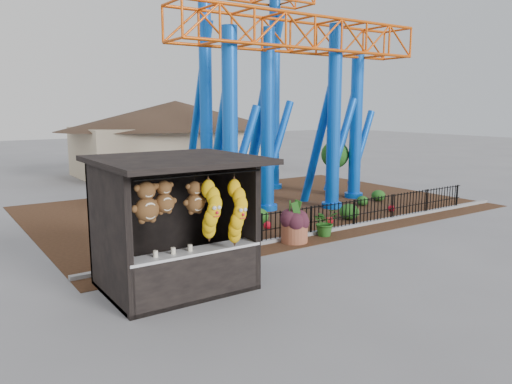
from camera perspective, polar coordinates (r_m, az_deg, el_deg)
ground at (r=12.86m, az=5.50°, el=-9.58°), size 120.00×120.00×0.00m
mulch_bed at (r=21.36m, az=0.03°, el=-1.68°), size 18.00×12.00×0.02m
curb at (r=17.55m, az=9.30°, el=-4.17°), size 18.00×0.18×0.12m
prize_booth at (r=11.58m, az=-8.93°, el=-3.94°), size 3.50×3.40×3.12m
picket_fence at (r=18.07m, az=11.41°, el=-2.40°), size 12.20×0.06×1.00m
roller_coaster at (r=21.88m, az=2.19°, el=15.52°), size 11.00×6.37×10.82m
terracotta_planter at (r=15.83m, az=4.42°, el=-4.69°), size 0.91×0.91×0.61m
planter_foliage at (r=15.68m, az=4.45°, el=-2.49°), size 0.70×0.70×0.64m
potted_plant at (r=16.67m, az=7.90°, el=-3.40°), size 0.91×0.81×0.96m
landscaping at (r=19.85m, az=5.48°, el=-1.75°), size 7.76×4.32×0.64m
pavilion at (r=32.40m, az=-9.13°, el=7.55°), size 15.00×15.00×4.80m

